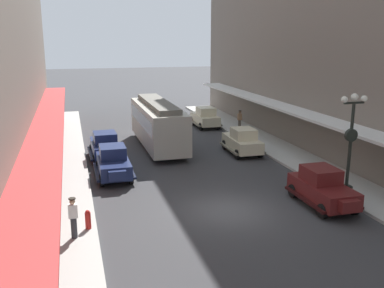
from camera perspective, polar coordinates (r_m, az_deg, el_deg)
The scene contains 13 objects.
ground_plane at distance 20.51m, azimuth 4.62°, elevation -8.79°, with size 200.00×200.00×0.00m, color #38383A.
sidewalk_left at distance 19.37m, azimuth -17.05°, elevation -10.56°, with size 3.00×60.00×0.15m, color #B7B5AD.
sidewalk_right at distance 24.01m, azimuth 21.76°, elevation -6.15°, with size 3.00×60.00×0.15m, color #B7B5AD.
parked_car_0 at distance 30.14m, azimuth 6.67°, elevation 0.46°, with size 2.24×4.30×1.84m.
parked_car_1 at distance 29.28m, azimuth -11.45°, elevation -0.12°, with size 2.22×4.29×1.84m.
parked_car_2 at distance 21.68m, azimuth 16.87°, elevation -5.43°, with size 2.15×4.26×1.84m.
parked_car_3 at distance 39.01m, azimuth 1.75°, elevation 3.62°, with size 2.15×4.27×1.84m.
parked_car_4 at distance 25.22m, azimuth -10.37°, elevation -2.33°, with size 2.16×4.27×1.84m.
streetcar at distance 31.52m, azimuth -4.54°, elevation 2.89°, with size 2.54×9.60×3.46m.
lamp_post_with_clock at distance 22.54m, azimuth 20.25°, elevation 0.45°, with size 1.42×0.44×5.16m.
fire_hydrant at distance 18.65m, azimuth -13.60°, elevation -9.67°, with size 0.24×0.24×0.82m.
pedestrian_0 at distance 17.82m, azimuth -15.44°, elevation -9.35°, with size 0.36×0.28×1.67m.
pedestrian_1 at distance 37.34m, azimuth 6.33°, elevation 3.19°, with size 0.36×0.28×1.67m.
Camera 1 is at (-6.71, -17.70, 7.89)m, focal length 40.30 mm.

